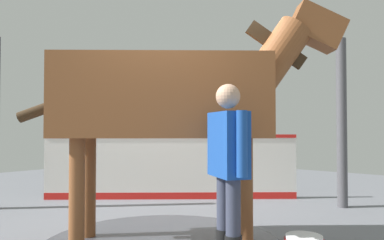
# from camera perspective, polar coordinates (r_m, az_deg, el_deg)

# --- Properties ---
(ground_plane) EXTENTS (16.00, 16.00, 0.02)m
(ground_plane) POSITION_cam_1_polar(r_m,az_deg,el_deg) (4.60, -5.02, -17.11)
(ground_plane) COLOR slate
(barrier_wall) EXTENTS (3.43, 3.00, 1.15)m
(barrier_wall) POSITION_cam_1_polar(r_m,az_deg,el_deg) (6.73, -3.20, -7.46)
(barrier_wall) COLOR white
(barrier_wall) RESTS_ON ground
(roof_post_near) EXTENTS (0.16, 0.16, 2.70)m
(roof_post_near) POSITION_cam_1_polar(r_m,az_deg,el_deg) (6.44, 21.83, -0.33)
(roof_post_near) COLOR #4C4C51
(roof_post_near) RESTS_ON ground
(horse) EXTENTS (2.87, 2.54, 2.65)m
(horse) POSITION_cam_1_polar(r_m,az_deg,el_deg) (4.15, -2.78, 3.29)
(horse) COLOR brown
(horse) RESTS_ON ground
(handler) EXTENTS (0.57, 0.44, 1.64)m
(handler) POSITION_cam_1_polar(r_m,az_deg,el_deg) (3.35, 5.53, -6.44)
(handler) COLOR black
(handler) RESTS_ON ground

